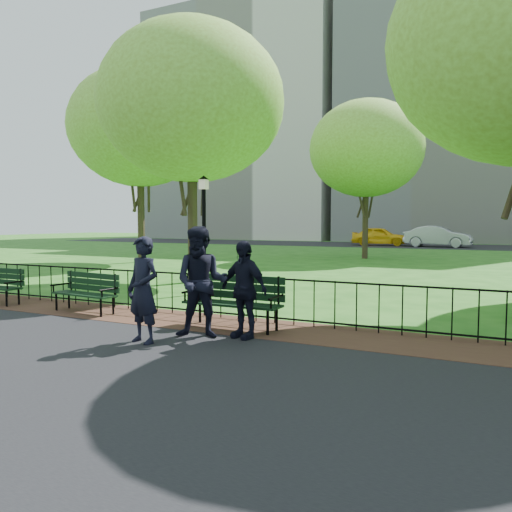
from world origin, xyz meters
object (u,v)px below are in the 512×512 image
at_px(tree_mid_w, 140,127).
at_px(person_mid, 201,282).
at_px(lamppost, 204,230).
at_px(sedan_silver, 438,236).
at_px(taxi, 380,236).
at_px(park_bench_main, 222,294).
at_px(park_bench_left_a, 88,288).
at_px(tree_far_c, 366,149).
at_px(person_right, 244,289).
at_px(tree_near_w, 192,103).
at_px(person_left, 143,290).

distance_m(tree_mid_w, person_mid, 17.27).
bearing_deg(tree_mid_w, lamppost, -42.54).
relative_size(tree_mid_w, sedan_silver, 1.89).
height_order(tree_mid_w, taxi, tree_mid_w).
relative_size(park_bench_main, park_bench_left_a, 1.12).
bearing_deg(park_bench_main, sedan_silver, 89.86).
height_order(tree_far_c, person_mid, tree_far_c).
xyz_separation_m(tree_far_c, person_right, (2.53, -18.91, -4.94)).
bearing_deg(person_mid, park_bench_left_a, 145.32).
relative_size(person_mid, taxi, 0.42).
bearing_deg(person_right, tree_far_c, 112.32).
bearing_deg(person_mid, lamppost, 101.67).
distance_m(person_mid, sedan_silver, 33.19).
relative_size(lamppost, tree_far_c, 0.39).
xyz_separation_m(tree_mid_w, person_right, (11.68, -11.80, -5.63)).
distance_m(person_right, taxi, 33.82).
distance_m(tree_near_w, person_left, 9.51).
distance_m(person_mid, taxi, 34.02).
xyz_separation_m(tree_far_c, taxi, (-2.32, 14.56, -5.01)).
bearing_deg(park_bench_left_a, tree_far_c, 90.59).
bearing_deg(person_mid, taxi, 77.37).
height_order(lamppost, tree_far_c, tree_far_c).
bearing_deg(sedan_silver, tree_near_w, 173.83).
height_order(park_bench_left_a, person_right, person_right).
height_order(tree_near_w, taxi, tree_near_w).
xyz_separation_m(tree_near_w, taxi, (0.23, 27.25, -4.97)).
xyz_separation_m(park_bench_main, tree_near_w, (-4.33, 5.66, 5.11)).
height_order(tree_mid_w, person_left, tree_mid_w).
xyz_separation_m(person_mid, sedan_silver, (0.33, 33.19, -0.13)).
bearing_deg(tree_mid_w, person_mid, -47.64).
bearing_deg(lamppost, person_left, -68.18).
relative_size(taxi, sedan_silver, 0.91).
bearing_deg(park_bench_left_a, tree_near_w, 105.11).
bearing_deg(person_right, tree_mid_w, 149.39).
distance_m(park_bench_main, person_left, 1.70).
relative_size(park_bench_main, sedan_silver, 0.38).
height_order(park_bench_left_a, lamppost, lamppost).
bearing_deg(sedan_silver, person_left, -177.70).
height_order(lamppost, person_left, lamppost).
xyz_separation_m(person_left, taxi, (-3.56, 34.49, -0.10)).
distance_m(tree_mid_w, sedan_silver, 24.61).
xyz_separation_m(park_bench_main, person_left, (-0.55, -1.59, 0.24)).
relative_size(tree_mid_w, tree_far_c, 1.12).
bearing_deg(taxi, park_bench_main, -177.86).
distance_m(lamppost, person_right, 5.47).
distance_m(tree_mid_w, taxi, 23.42).
distance_m(tree_far_c, person_right, 19.71).
relative_size(tree_far_c, person_right, 5.04).
distance_m(lamppost, person_left, 5.69).
xyz_separation_m(lamppost, sedan_silver, (3.07, 28.70, -0.93)).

